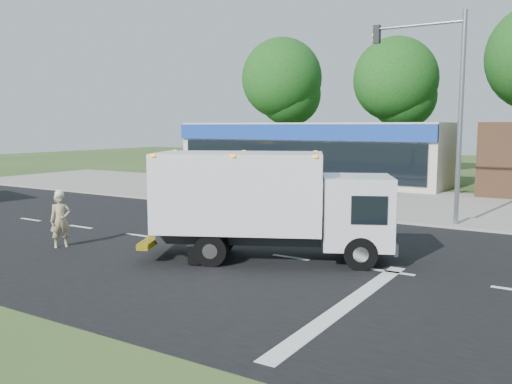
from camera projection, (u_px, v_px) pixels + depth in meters
ground at (291, 258)px, 15.72m from camera, size 120.00×120.00×0.00m
road_asphalt at (291, 258)px, 15.72m from camera, size 60.00×14.00×0.02m
sidewalk at (384, 216)px, 22.62m from camera, size 60.00×2.40×0.12m
parking_apron at (421, 201)px, 27.51m from camera, size 60.00×9.00×0.02m
lane_markings at (313, 275)px, 13.87m from camera, size 55.20×7.00×0.01m
ems_box_truck at (266, 198)px, 15.34m from camera, size 7.18×4.94×3.08m
emergency_worker at (60, 219)px, 16.97m from camera, size 0.67×0.75×1.84m
retail_strip_mall at (313, 152)px, 36.99m from camera, size 18.00×6.20×4.00m
traffic_signal_pole at (443, 96)px, 20.29m from camera, size 3.51×0.25×8.00m
background_trees at (466, 76)px, 38.99m from camera, size 36.77×7.39×12.10m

